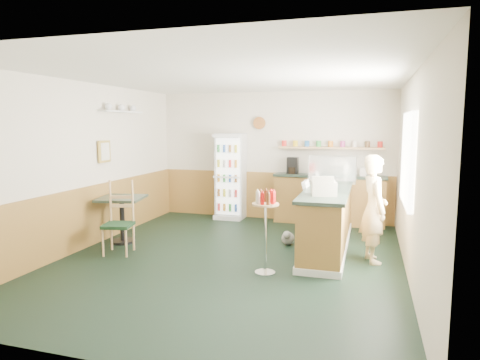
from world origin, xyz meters
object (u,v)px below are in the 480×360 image
at_px(cafe_chair, 121,215).
at_px(display_case, 332,169).
at_px(drinks_fridge, 230,176).
at_px(shopkeeper, 374,209).
at_px(cash_register, 324,188).
at_px(cafe_table, 122,211).
at_px(condiment_stand, 265,218).

bearing_deg(cafe_chair, display_case, 17.00).
height_order(drinks_fridge, shopkeeper, drinks_fridge).
bearing_deg(cash_register, drinks_fridge, 120.19).
height_order(shopkeeper, cafe_table, shopkeeper).
xyz_separation_m(drinks_fridge, shopkeeper, (2.93, -2.23, -0.12)).
bearing_deg(cafe_chair, condiment_stand, -20.23).
distance_m(cash_register, cafe_table, 3.45).
distance_m(cash_register, shopkeeper, 0.82).
xyz_separation_m(cash_register, shopkeeper, (0.70, 0.29, -0.32)).
distance_m(drinks_fridge, display_case, 2.51).
distance_m(condiment_stand, cafe_table, 2.83).
bearing_deg(shopkeeper, cafe_table, 74.55).
bearing_deg(display_case, drinks_fridge, 154.10).
xyz_separation_m(drinks_fridge, cafe_table, (-1.17, -2.39, -0.36)).
bearing_deg(cash_register, display_case, 78.58).
distance_m(cafe_table, cafe_chair, 0.57).
bearing_deg(shopkeeper, cafe_chair, 81.93).
bearing_deg(cash_register, shopkeeper, 10.89).
xyz_separation_m(condiment_stand, cafe_chair, (-2.41, 0.31, -0.17)).
bearing_deg(cafe_chair, cafe_table, 108.07).
bearing_deg(cash_register, cafe_chair, 175.14).
relative_size(display_case, shopkeeper, 0.51).
relative_size(cafe_table, cafe_chair, 0.75).
distance_m(drinks_fridge, condiment_stand, 3.54).
xyz_separation_m(shopkeeper, condiment_stand, (-1.39, -0.95, -0.02)).
relative_size(display_case, cafe_table, 0.95).
distance_m(drinks_fridge, cafe_chair, 3.02).
xyz_separation_m(cash_register, cafe_table, (-3.40, 0.13, -0.55)).
relative_size(drinks_fridge, shopkeeper, 1.16).
bearing_deg(display_case, cafe_table, -159.03).
relative_size(shopkeeper, cafe_table, 1.86).
bearing_deg(cafe_table, display_case, 20.97).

